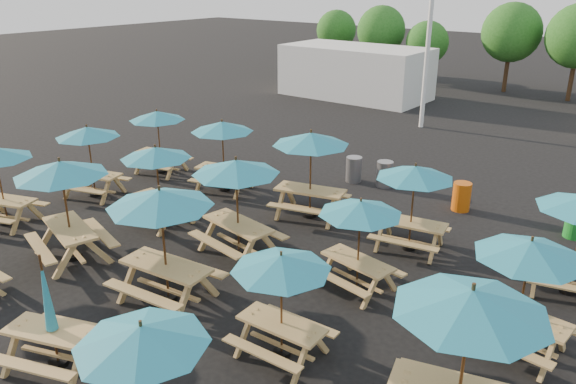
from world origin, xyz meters
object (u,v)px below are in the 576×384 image
Objects in this scene: picnic_unit_7 at (222,131)px; picnic_unit_15 at (415,178)px; picnic_unit_3 at (157,120)px; picnic_unit_9 at (161,206)px; picnic_unit_2 at (88,136)px; picnic_unit_13 at (281,269)px; picnic_unit_5 at (61,175)px; picnic_unit_10 at (236,173)px; picnic_unit_6 at (156,158)px; picnic_unit_8 at (51,322)px; picnic_unit_18 at (529,256)px; picnic_unit_11 at (311,144)px; picnic_unit_17 at (470,311)px; waste_bin_0 at (354,169)px; waste_bin_2 at (461,197)px; picnic_unit_12 at (143,344)px; waste_bin_3 at (576,222)px; waste_bin_1 at (385,174)px; picnic_unit_14 at (360,213)px.

picnic_unit_7 reaches higher than picnic_unit_15.
picnic_unit_9 is at bearing -51.22° from picnic_unit_3.
picnic_unit_2 reaches higher than picnic_unit_13.
picnic_unit_5 is 4.03m from picnic_unit_10.
picnic_unit_6 is 6.24m from picnic_unit_8.
picnic_unit_11 is at bearing 162.38° from picnic_unit_18.
picnic_unit_15 is 6.25m from picnic_unit_17.
picnic_unit_15 reaches higher than waste_bin_0.
picnic_unit_9 is 2.99× the size of waste_bin_0.
picnic_unit_15 is 2.63× the size of waste_bin_2.
picnic_unit_3 is 0.96× the size of picnic_unit_12.
waste_bin_3 is (9.71, 3.14, -1.54)m from picnic_unit_7.
picnic_unit_18 reaches higher than picnic_unit_8.
picnic_unit_6 is 6.79m from picnic_unit_15.
picnic_unit_3 is at bearing 169.07° from picnic_unit_15.
picnic_unit_15 is at bearing 88.33° from picnic_unit_13.
waste_bin_2 is (3.24, 3.10, -1.73)m from picnic_unit_11.
picnic_unit_3 is 0.84× the size of picnic_unit_5.
picnic_unit_13 is at bearing 70.95° from picnic_unit_12.
picnic_unit_13 is 0.77× the size of picnic_unit_17.
waste_bin_3 is at bearing 35.87° from picnic_unit_15.
picnic_unit_7 is (2.96, 0.09, 0.06)m from picnic_unit_3.
picnic_unit_6 is 6.83m from waste_bin_0.
waste_bin_0 is (-0.56, 3.29, -1.73)m from picnic_unit_11.
picnic_unit_10 is at bearing -106.28° from picnic_unit_11.
waste_bin_3 is (3.12, 11.48, -1.44)m from picnic_unit_12.
waste_bin_0 is at bearing 84.68° from picnic_unit_11.
picnic_unit_7 reaches higher than picnic_unit_6.
picnic_unit_15 is at bearing -133.58° from waste_bin_3.
picnic_unit_13 is (9.64, -5.38, -0.12)m from picnic_unit_3.
picnic_unit_6 is at bearing -174.03° from picnic_unit_18.
waste_bin_1 is 2.78m from waste_bin_2.
picnic_unit_5 is 8.32m from picnic_unit_15.
picnic_unit_14 is at bearing 14.61° from picnic_unit_10.
waste_bin_0 and waste_bin_1 have the same top height.
picnic_unit_8 is at bearing -90.82° from waste_bin_1.
picnic_unit_11 is at bearing 118.28° from picnic_unit_13.
picnic_unit_18 is 2.66× the size of waste_bin_1.
picnic_unit_14 is 2.47m from picnic_unit_15.
picnic_unit_11 is 0.97× the size of picnic_unit_17.
waste_bin_3 is at bearing 58.94° from picnic_unit_5.
picnic_unit_14 is (-0.14, 2.85, 0.03)m from picnic_unit_13.
picnic_unit_9 is 0.94× the size of picnic_unit_17.
picnic_unit_6 is 11.23m from waste_bin_3.
picnic_unit_6 is 0.96× the size of picnic_unit_12.
picnic_unit_8 is 2.60× the size of waste_bin_2.
picnic_unit_8 is 1.05× the size of picnic_unit_14.
picnic_unit_11 is 3.09× the size of waste_bin_2.
picnic_unit_6 reaches higher than picnic_unit_3.
picnic_unit_6 is 1.00× the size of picnic_unit_15.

